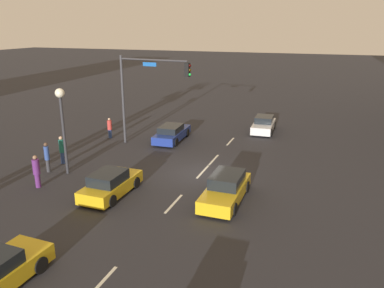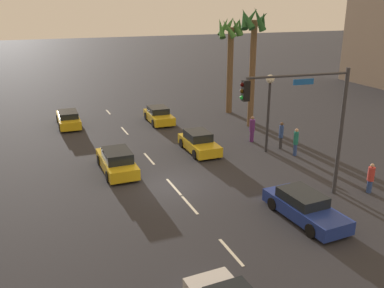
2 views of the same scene
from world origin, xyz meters
TOP-DOWN VIEW (x-y plane):
  - ground_plane at (0.00, 0.00)m, footprint 220.00×220.00m
  - lane_stripe_1 at (-11.41, 0.00)m, footprint 2.23×0.14m
  - lane_stripe_2 at (-4.51, 0.00)m, footprint 2.29×0.14m
  - lane_stripe_3 at (0.30, 0.00)m, footprint 2.35×0.14m
  - lane_stripe_4 at (2.69, 0.00)m, footprint 2.16×0.14m
  - lane_stripe_5 at (7.28, 0.00)m, footprint 2.13×0.14m
  - car_1 at (6.02, 4.52)m, footprint 4.67×2.02m
  - car_2 at (11.21, -1.94)m, footprint 4.14×1.90m
  - car_3 at (-3.15, -2.41)m, footprint 4.60×1.87m
  - car_4 at (-4.67, 3.63)m, footprint 4.11×1.86m
  - traffic_signal at (4.11, 5.90)m, footprint 0.74×5.82m
  - streetlamp at (-2.80, 7.88)m, footprint 0.56×0.56m
  - pedestrian_0 at (-1.44, 9.29)m, footprint 0.36×0.36m
  - pedestrian_1 at (4.95, 9.56)m, footprint 0.44×0.44m
  - pedestrian_2 at (-5.17, 8.11)m, footprint 0.55×0.55m
  - pedestrian_3 at (-3.01, 9.18)m, footprint 0.36×0.36m

SIDE VIEW (x-z plane):
  - ground_plane at x=0.00m, z-range 0.00..0.00m
  - lane_stripe_1 at x=-11.41m, z-range 0.00..0.01m
  - lane_stripe_2 at x=-4.51m, z-range 0.00..0.01m
  - lane_stripe_3 at x=0.30m, z-range 0.00..0.01m
  - lane_stripe_4 at x=2.69m, z-range 0.00..0.01m
  - lane_stripe_5 at x=7.28m, z-range 0.00..0.01m
  - car_1 at x=6.02m, z-range -0.04..1.23m
  - car_2 at x=11.21m, z-range -0.05..1.27m
  - car_4 at x=-4.67m, z-range -0.06..1.32m
  - car_3 at x=-3.15m, z-range -0.06..1.36m
  - pedestrian_1 at x=4.95m, z-range 0.04..1.71m
  - pedestrian_2 at x=-5.17m, z-range 0.05..1.97m
  - pedestrian_0 at x=-1.44m, z-range 0.07..1.96m
  - pedestrian_3 at x=-3.01m, z-range 0.08..2.00m
  - streetlamp at x=-2.80m, z-range 1.14..6.48m
  - traffic_signal at x=4.11m, z-range 1.22..7.97m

